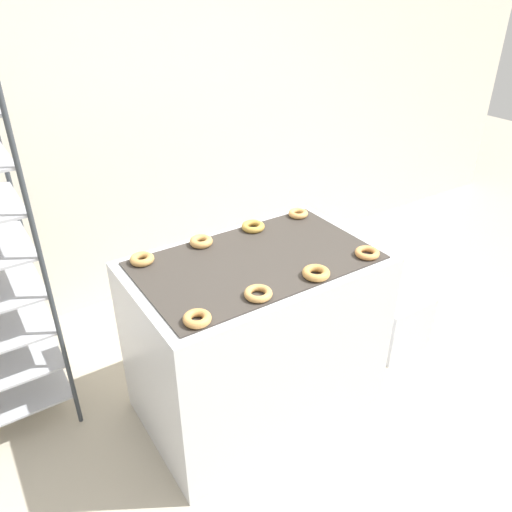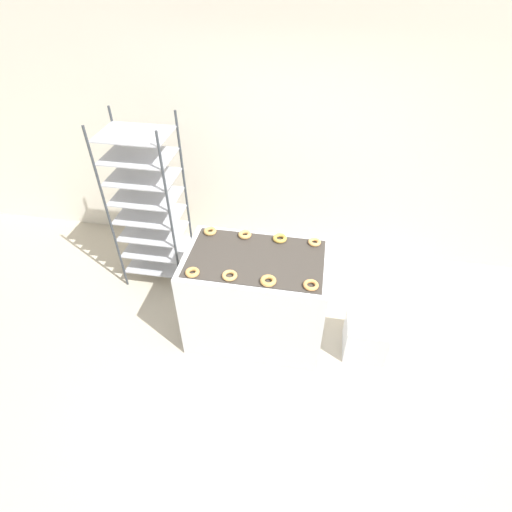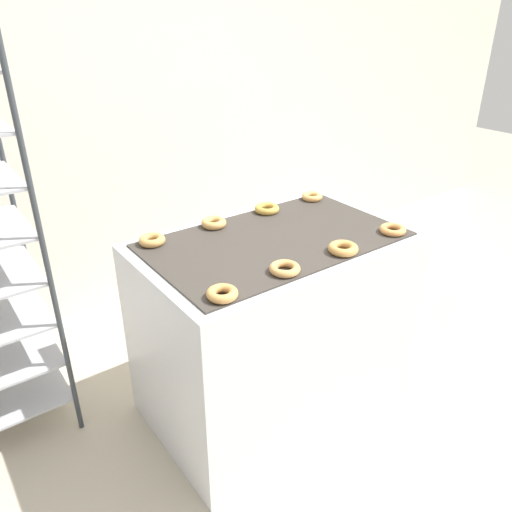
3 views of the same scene
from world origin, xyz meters
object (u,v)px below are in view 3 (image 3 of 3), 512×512
Objects in this scene: fryer_machine at (274,326)px; donut_far_midright at (267,209)px; donut_far_midleft at (214,223)px; donut_near_left at (222,294)px; donut_near_midright at (343,248)px; donut_far_left at (152,240)px; donut_far_right at (312,197)px; glaze_bin at (407,310)px; donut_near_midleft at (285,269)px; donut_near_right at (393,230)px.

donut_far_midright is at bearing 59.62° from fryer_machine.
fryer_machine is at bearing -61.65° from donut_far_midleft.
donut_near_left reaches higher than fryer_machine.
donut_near_midright is 0.84m from donut_far_left.
donut_far_right is (0.33, 0.57, -0.00)m from donut_near_midright.
donut_far_midleft is (-0.30, 0.57, 0.00)m from donut_near_midright.
donut_far_midleft reaches higher than donut_far_right.
donut_far_midright is (-0.88, 0.32, 0.78)m from glaze_bin.
donut_far_right is at bearing 0.24° from donut_far_left.
donut_far_midright is (0.17, 0.29, 0.50)m from fryer_machine.
donut_far_left is at bearing -179.58° from donut_far_midright.
glaze_bin is at bearing 10.94° from donut_near_midleft.
donut_near_midleft is at bearing -60.74° from donut_far_left.
donut_far_midleft is at bearing 60.83° from donut_near_left.
fryer_machine is 0.74m from donut_far_left.
donut_near_midleft is at bearing -120.97° from donut_far_midright.
donut_near_right is at bearing -29.22° from fryer_machine.
donut_near_left is at bearing -148.54° from fryer_machine.
donut_far_left is at bearing 90.46° from donut_near_left.
donut_far_midleft is (0.01, 0.56, 0.00)m from donut_near_midleft.
donut_near_midright is at bearing -178.01° from donut_near_right.
fryer_machine is at bearing -149.20° from donut_far_right.
donut_near_left is at bearing -178.84° from donut_near_right.
donut_far_midleft is 0.63m from donut_far_right.
donut_near_right is 1.09× the size of donut_far_right.
donut_near_midright reaches higher than donut_near_midleft.
donut_far_midright is at bearing 0.21° from donut_far_midleft.
donut_near_midright is (0.15, -0.28, 0.50)m from fryer_machine.
donut_far_right reaches higher than fryer_machine.
donut_far_right is at bearing 150.24° from glaze_bin.
fryer_machine is at bearing 117.61° from donut_near_midright.
glaze_bin is 1.02m from donut_far_right.
glaze_bin is 1.47m from donut_far_midleft.
fryer_machine is 0.59m from donut_near_midleft.
donut_near_midright reaches higher than donut_near_right.
donut_far_right is (0.31, -0.00, -0.00)m from donut_far_midright.
donut_near_right is at bearing 0.25° from donut_near_midleft.
donut_near_midright is at bearing -92.00° from donut_far_midright.
donut_near_midright is 1.06× the size of donut_near_right.
fryer_machine is 9.64× the size of donut_near_midright.
donut_far_midleft reaches higher than glaze_bin.
donut_far_midleft reaches higher than donut_far_left.
donut_near_midright is at bearing -62.02° from donut_far_midleft.
donut_far_midright reaches higher than donut_far_right.
donut_near_midright is 1.15× the size of donut_far_right.
donut_near_left and donut_far_midright have the same top height.
donut_far_midright is at bearing 88.00° from donut_near_midright.
donut_far_midright reaches higher than donut_near_midleft.
donut_near_midleft and donut_near_right have the same top height.
donut_far_midright is at bearing 0.42° from donut_far_left.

